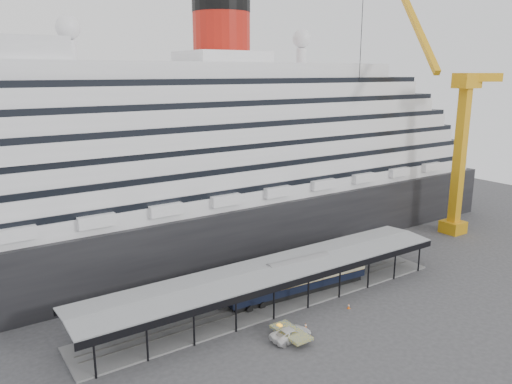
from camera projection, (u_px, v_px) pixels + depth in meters
The scene contains 9 objects.
ground at pixel (295, 316), 65.87m from camera, with size 200.00×200.00×0.00m, color #343437.
cruise_ship at pixel (184, 148), 87.39m from camera, with size 130.00×30.00×43.90m.
platform_canopy at pixel (273, 286), 69.35m from camera, with size 56.00×9.18×5.30m.
crane_yellow at pixel (456, 133), 95.27m from camera, with size 23.83×18.78×47.60m.
port_truck at pixel (291, 334), 59.94m from camera, with size 2.44×5.29×1.47m, color silver.
pullman_carriage at pixel (299, 277), 71.69m from camera, with size 22.92×4.29×22.38m.
traffic_cone_left at pixel (293, 329), 61.74m from camera, with size 0.49×0.49×0.78m.
traffic_cone_mid at pixel (306, 326), 62.44m from camera, with size 0.49×0.49×0.82m.
traffic_cone_right at pixel (349, 306), 67.85m from camera, with size 0.43×0.43×0.74m.
Camera 1 is at (-37.99, -46.98, 31.39)m, focal length 35.00 mm.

